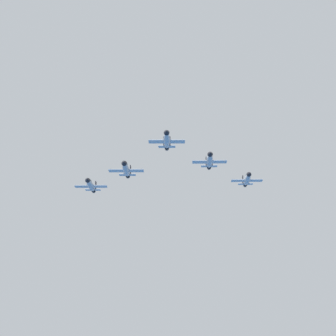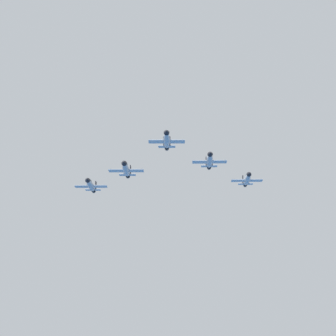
{
  "view_description": "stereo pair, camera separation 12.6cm",
  "coord_description": "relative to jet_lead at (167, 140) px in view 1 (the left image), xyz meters",
  "views": [
    {
      "loc": [
        -27.6,
        141.45,
        49.05
      ],
      "look_at": [
        -27.13,
        -37.14,
        96.1
      ],
      "focal_mm": 71.72,
      "sensor_mm": 36.0,
      "label": 1
    },
    {
      "loc": [
        -27.72,
        141.45,
        49.05
      ],
      "look_at": [
        -27.13,
        -37.14,
        96.1
      ],
      "focal_mm": 71.72,
      "sensor_mm": 36.0,
      "label": 2
    }
  ],
  "objects": [
    {
      "name": "jet_left_outer",
      "position": [
        -23.21,
        -26.37,
        -3.82
      ],
      "size": [
        9.18,
        15.15,
        3.19
      ],
      "rotation": [
        0.0,
        0.0,
        1.54
      ],
      "color": "#9EA3A8"
    },
    {
      "name": "jet_right_outer",
      "position": [
        22.28,
        -27.15,
        -5.36
      ],
      "size": [
        9.43,
        15.61,
        3.29
      ],
      "rotation": [
        0.0,
        0.0,
        1.56
      ],
      "color": "#9EA3A8"
    },
    {
      "name": "jet_lead",
      "position": [
        0.0,
        0.0,
        0.0
      ],
      "size": [
        9.28,
        15.4,
        3.25
      ],
      "rotation": [
        0.0,
        0.0,
        1.57
      ],
      "color": "#9EA3A8"
    },
    {
      "name": "jet_left_wingman",
      "position": [
        -11.6,
        -13.18,
        -1.76
      ],
      "size": [
        9.51,
        15.65,
        3.29
      ],
      "rotation": [
        0.0,
        0.0,
        1.54
      ],
      "color": "#9EA3A8"
    },
    {
      "name": "jet_right_wingman",
      "position": [
        11.14,
        -13.58,
        -4.13
      ],
      "size": [
        9.63,
        15.95,
        3.36
      ],
      "rotation": [
        0.0,
        0.0,
        1.56
      ],
      "color": "#9EA3A8"
    }
  ]
}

